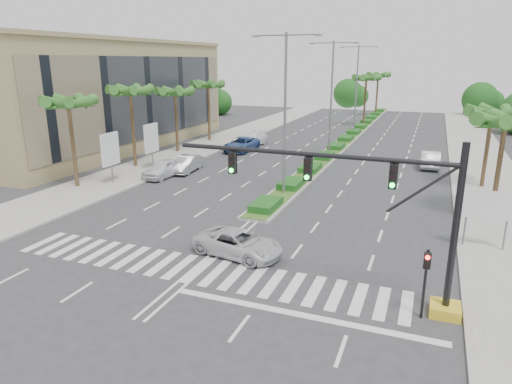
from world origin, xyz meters
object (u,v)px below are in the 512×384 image
Objects in this scene: car_parked_b at (187,164)px; car_crossing at (238,243)px; car_parked_d at (252,139)px; car_right at (430,159)px; car_parked_a at (163,168)px; car_parked_c at (241,144)px.

car_parked_b is 19.83m from car_crossing.
car_parked_d is 32.63m from car_crossing.
car_right reaches higher than car_parked_d.
car_parked_a is at bearing 54.80° from car_crossing.
car_parked_d reaches higher than car_crossing.
car_right reaches higher than car_parked_b.
car_right is (20.57, -4.61, 0.01)m from car_parked_d.
car_right is (9.17, 25.97, 0.14)m from car_crossing.
car_parked_c is at bearing 32.95° from car_crossing.
car_parked_b is at bearing -87.65° from car_parked_d.
car_parked_c is 1.02× the size of car_parked_d.
car_right reaches higher than car_parked_c.
car_parked_a is at bearing -95.64° from car_parked_c.
car_parked_c reaches higher than car_crossing.
car_right reaches higher than car_crossing.
car_right reaches higher than car_parked_a.
car_parked_a reaches higher than car_crossing.
car_right is (20.39, -0.90, 0.03)m from car_parked_c.
car_crossing is at bearing -57.52° from car_parked_b.
car_parked_b is (0.92, 2.53, -0.05)m from car_parked_a.
car_parked_d is at bearing -13.90° from car_right.
car_parked_c is at bearing -3.82° from car_right.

